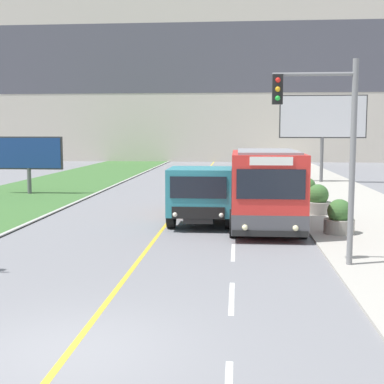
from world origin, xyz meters
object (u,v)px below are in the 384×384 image
billboard_large (323,119)px  traffic_light_mast (329,136)px  dump_truck (202,194)px  planter_round_near (339,218)px  city_bus (266,190)px  billboard_small (28,154)px  planter_round_third (307,191)px  planter_round_far (295,182)px  car_distant (251,173)px  planter_round_second (318,201)px

billboard_large → traffic_light_mast: bearing=-98.5°
dump_truck → planter_round_near: bearing=-22.6°
city_bus → billboard_large: bearing=75.4°
city_bus → billboard_small: (-13.57, 10.73, 0.85)m
planter_round_near → planter_round_third: size_ratio=1.02×
planter_round_far → car_distant: bearing=113.2°
city_bus → planter_round_near: size_ratio=4.41×
dump_truck → city_bus: bearing=-26.9°
dump_truck → planter_round_third: dump_truck is taller
city_bus → dump_truck: city_bus is taller
planter_round_second → planter_round_far: size_ratio=1.02×
car_distant → planter_round_third: size_ratio=3.54×
dump_truck → billboard_large: (7.58, 18.05, 3.48)m
billboard_large → planter_round_near: bearing=-96.9°
city_bus → dump_truck: (-2.53, 1.28, -0.34)m
car_distant → traffic_light_mast: traffic_light_mast is taller
billboard_large → billboard_small: bearing=-155.2°
planter_round_far → billboard_small: bearing=-171.5°
city_bus → planter_round_second: size_ratio=4.13×
car_distant → planter_round_second: 15.47m
planter_round_third → traffic_light_mast: bearing=-95.3°
billboard_large → billboard_small: billboard_large is taller
billboard_large → planter_round_far: 7.84m
city_bus → car_distant: bearing=90.2°
car_distant → planter_round_third: bearing=-75.6°
planter_round_far → city_bus: bearing=-100.7°
car_distant → planter_round_far: 6.46m
car_distant → billboard_small: size_ratio=1.03×
planter_round_second → planter_round_far: 9.31m
traffic_light_mast → billboard_small: (-14.92, 16.21, -1.24)m
billboard_small → planter_round_third: (16.21, -2.26, -1.78)m
car_distant → planter_round_second: (2.59, -15.25, -0.03)m
city_bus → traffic_light_mast: bearing=-76.1°
city_bus → car_distant: 19.08m
planter_round_second → planter_round_far: planter_round_second is taller
car_distant → planter_round_second: car_distant is taller
city_bus → car_distant: size_ratio=1.28×
traffic_light_mast → billboard_small: 22.07m
planter_round_second → planter_round_third: 4.66m
city_bus → billboard_large: 20.23m
city_bus → planter_round_far: 13.39m
billboard_small → planter_round_far: bearing=8.5°
traffic_light_mast → planter_round_third: traffic_light_mast is taller
city_bus → planter_round_third: bearing=72.7°
car_distant → billboard_small: (-13.50, -8.34, 1.70)m
billboard_large → city_bus: bearing=-104.6°
city_bus → dump_truck: 2.86m
dump_truck → traffic_light_mast: (3.89, -6.77, 2.43)m
car_distant → planter_round_near: 20.08m
city_bus → planter_round_near: city_bus is taller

